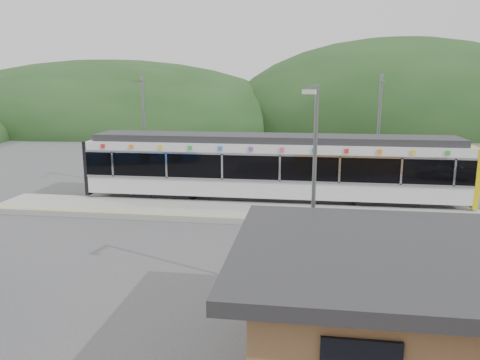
# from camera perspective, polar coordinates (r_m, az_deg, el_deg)

# --- Properties ---
(ground) EXTENTS (120.00, 120.00, 0.00)m
(ground) POSITION_cam_1_polar(r_m,az_deg,el_deg) (20.36, -0.60, -6.88)
(ground) COLOR #4C4C4F
(ground) RESTS_ON ground
(hills) EXTENTS (146.00, 149.00, 26.00)m
(hills) POSITION_cam_1_polar(r_m,az_deg,el_deg) (25.41, 15.25, -3.50)
(hills) COLOR #1E3D19
(hills) RESTS_ON ground
(platform) EXTENTS (26.00, 3.20, 0.30)m
(platform) POSITION_cam_1_polar(r_m,az_deg,el_deg) (23.44, 0.64, -3.97)
(platform) COLOR #9E9E99
(platform) RESTS_ON ground
(yellow_line) EXTENTS (26.00, 0.10, 0.01)m
(yellow_line) POSITION_cam_1_polar(r_m,az_deg,el_deg) (22.16, 0.19, -4.49)
(yellow_line) COLOR yellow
(yellow_line) RESTS_ON platform
(train) EXTENTS (20.44, 3.01, 3.74)m
(train) POSITION_cam_1_polar(r_m,az_deg,el_deg) (25.51, 3.99, 1.72)
(train) COLOR black
(train) RESTS_ON ground
(catenary_mast_west) EXTENTS (0.18, 1.80, 7.00)m
(catenary_mast_west) POSITION_cam_1_polar(r_m,az_deg,el_deg) (29.50, -11.63, 5.98)
(catenary_mast_west) COLOR slate
(catenary_mast_west) RESTS_ON ground
(catenary_mast_east) EXTENTS (0.18, 1.80, 7.00)m
(catenary_mast_east) POSITION_cam_1_polar(r_m,az_deg,el_deg) (28.06, 16.52, 5.45)
(catenary_mast_east) COLOR slate
(catenary_mast_east) RESTS_ON ground
(station_shelter) EXTENTS (9.20, 6.20, 3.00)m
(station_shelter) POSITION_cam_1_polar(r_m,az_deg,el_deg) (11.61, 23.22, -14.55)
(station_shelter) COLOR olive
(station_shelter) RESTS_ON ground
(lamp_post) EXTENTS (0.38, 1.16, 6.48)m
(lamp_post) POSITION_cam_1_polar(r_m,az_deg,el_deg) (13.66, 9.04, 0.39)
(lamp_post) COLOR slate
(lamp_post) RESTS_ON ground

